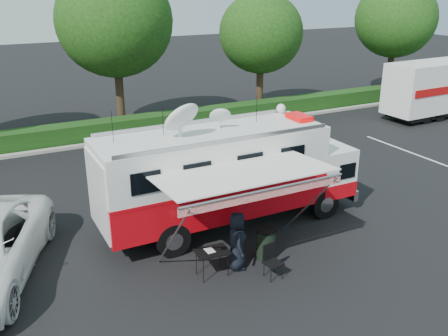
{
  "coord_description": "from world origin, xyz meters",
  "views": [
    {
      "loc": [
        -7.36,
        -13.73,
        7.91
      ],
      "look_at": [
        0.0,
        0.5,
        1.9
      ],
      "focal_mm": 40.0,
      "sensor_mm": 36.0,
      "label": 1
    }
  ],
  "objects": [
    {
      "name": "back_border",
      "position": [
        1.14,
        12.9,
        5.0
      ],
      "size": [
        60.0,
        6.14,
        8.87
      ],
      "color": "#9E998E",
      "rests_on": "ground_plane"
    },
    {
      "name": "command_truck",
      "position": [
        -0.08,
        -0.0,
        1.87
      ],
      "size": [
        9.08,
        2.5,
        4.36
      ],
      "color": "black",
      "rests_on": "ground_plane"
    },
    {
      "name": "folding_chair",
      "position": [
        -0.52,
        -3.42,
        0.58
      ],
      "size": [
        0.54,
        0.56,
        0.98
      ],
      "color": "black",
      "rests_on": "ground_plane"
    },
    {
      "name": "stall_lines",
      "position": [
        -0.5,
        3.0,
        0.0
      ],
      "size": [
        24.12,
        5.5,
        0.01
      ],
      "color": "silver",
      "rests_on": "ground_plane"
    },
    {
      "name": "ground_plane",
      "position": [
        0.0,
        0.0,
        0.0
      ],
      "size": [
        120.0,
        120.0,
        0.0
      ],
      "primitive_type": "plane",
      "color": "black",
      "rests_on": "ground"
    },
    {
      "name": "trash_bin",
      "position": [
        -0.12,
        -2.49,
        0.48
      ],
      "size": [
        0.64,
        0.64,
        0.95
      ],
      "color": "black",
      "rests_on": "ground_plane"
    },
    {
      "name": "awning",
      "position": [
        -0.89,
        -2.59,
        2.81
      ],
      "size": [
        4.96,
        2.57,
        2.99
      ],
      "color": "silver",
      "rests_on": "ground_plane"
    },
    {
      "name": "person",
      "position": [
        -1.18,
        -2.59,
        0.0
      ],
      "size": [
        0.81,
        1.0,
        1.77
      ],
      "primitive_type": "imported",
      "rotation": [
        0.0,
        0.0,
        1.24
      ],
      "color": "black",
      "rests_on": "ground_plane"
    },
    {
      "name": "folding_table",
      "position": [
        -2.0,
        -2.63,
        0.75
      ],
      "size": [
        0.99,
        0.74,
        0.8
      ],
      "color": "black",
      "rests_on": "ground_plane"
    }
  ]
}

